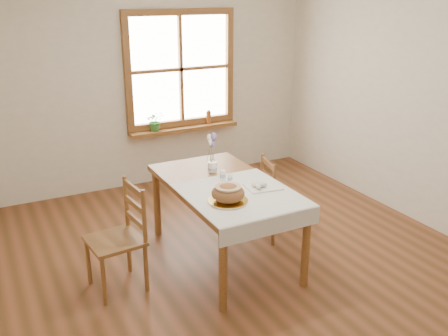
# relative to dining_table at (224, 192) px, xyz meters

# --- Properties ---
(ground) EXTENTS (5.00, 5.00, 0.00)m
(ground) POSITION_rel_dining_table_xyz_m (0.00, -0.30, -0.66)
(ground) COLOR brown
(ground) RESTS_ON ground
(room_walls) EXTENTS (4.60, 5.10, 2.65)m
(room_walls) POSITION_rel_dining_table_xyz_m (0.00, -0.30, 1.04)
(room_walls) COLOR beige
(room_walls) RESTS_ON ground
(window) EXTENTS (1.46, 0.08, 1.46)m
(window) POSITION_rel_dining_table_xyz_m (0.50, 2.17, 0.79)
(window) COLOR #9A5D2F
(window) RESTS_ON ground
(window_sill) EXTENTS (1.46, 0.20, 0.05)m
(window_sill) POSITION_rel_dining_table_xyz_m (0.50, 2.10, 0.03)
(window_sill) COLOR #9A5D2F
(window_sill) RESTS_ON ground
(dining_table) EXTENTS (0.90, 1.60, 0.75)m
(dining_table) POSITION_rel_dining_table_xyz_m (0.00, 0.00, 0.00)
(dining_table) COLOR #9A5D2F
(dining_table) RESTS_ON ground
(table_linen) EXTENTS (0.91, 0.99, 0.01)m
(table_linen) POSITION_rel_dining_table_xyz_m (0.00, -0.30, 0.09)
(table_linen) COLOR white
(table_linen) RESTS_ON dining_table
(chair_left) EXTENTS (0.49, 0.47, 0.92)m
(chair_left) POSITION_rel_dining_table_xyz_m (-1.04, -0.04, -0.21)
(chair_left) COLOR #9A5D2F
(chair_left) RESTS_ON ground
(chair_right) EXTENTS (0.49, 0.47, 0.85)m
(chair_right) POSITION_rel_dining_table_xyz_m (0.74, 0.11, -0.24)
(chair_right) COLOR #9A5D2F
(chair_right) RESTS_ON ground
(bread_plate) EXTENTS (0.33, 0.33, 0.02)m
(bread_plate) POSITION_rel_dining_table_xyz_m (-0.17, -0.40, 0.10)
(bread_plate) COLOR white
(bread_plate) RESTS_ON table_linen
(bread_loaf) EXTENTS (0.27, 0.27, 0.15)m
(bread_loaf) POSITION_rel_dining_table_xyz_m (-0.17, -0.40, 0.19)
(bread_loaf) COLOR brown
(bread_loaf) RESTS_ON bread_plate
(egg_napkin) EXTENTS (0.33, 0.29, 0.01)m
(egg_napkin) POSITION_rel_dining_table_xyz_m (0.25, -0.26, 0.10)
(egg_napkin) COLOR white
(egg_napkin) RESTS_ON table_linen
(eggs) EXTENTS (0.25, 0.23, 0.05)m
(eggs) POSITION_rel_dining_table_xyz_m (0.25, -0.26, 0.13)
(eggs) COLOR silver
(eggs) RESTS_ON egg_napkin
(salt_shaker) EXTENTS (0.06, 0.06, 0.10)m
(salt_shaker) POSITION_rel_dining_table_xyz_m (0.02, 0.06, 0.15)
(salt_shaker) COLOR white
(salt_shaker) RESTS_ON table_linen
(pepper_shaker) EXTENTS (0.05, 0.05, 0.09)m
(pepper_shaker) POSITION_rel_dining_table_xyz_m (0.05, -0.01, 0.14)
(pepper_shaker) COLOR white
(pepper_shaker) RESTS_ON table_linen
(flower_vase) EXTENTS (0.11, 0.11, 0.10)m
(flower_vase) POSITION_rel_dining_table_xyz_m (0.04, 0.31, 0.13)
(flower_vase) COLOR white
(flower_vase) RESTS_ON dining_table
(lavender_bouquet) EXTENTS (0.15, 0.15, 0.29)m
(lavender_bouquet) POSITION_rel_dining_table_xyz_m (0.04, 0.31, 0.32)
(lavender_bouquet) COLOR #765FA8
(lavender_bouquet) RESTS_ON flower_vase
(potted_plant) EXTENTS (0.25, 0.27, 0.19)m
(potted_plant) POSITION_rel_dining_table_xyz_m (0.11, 2.10, 0.15)
(potted_plant) COLOR #35762F
(potted_plant) RESTS_ON window_sill
(amber_bottle) EXTENTS (0.08, 0.08, 0.19)m
(amber_bottle) POSITION_rel_dining_table_xyz_m (0.85, 2.10, 0.14)
(amber_bottle) COLOR #A6531E
(amber_bottle) RESTS_ON window_sill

